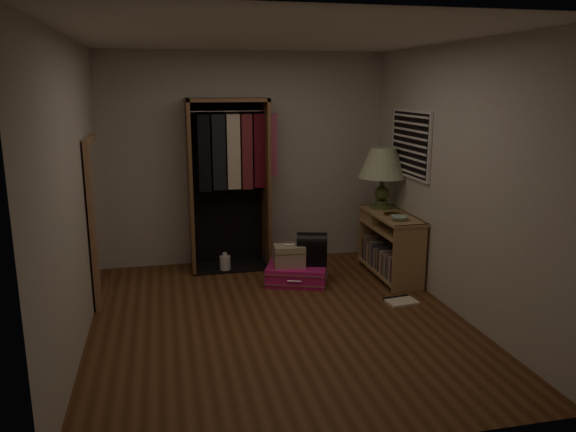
% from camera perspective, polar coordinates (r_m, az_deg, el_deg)
% --- Properties ---
extents(ground, '(4.00, 4.00, 0.00)m').
position_cam_1_polar(ground, '(5.44, -0.89, -10.64)').
color(ground, '#532F17').
rests_on(ground, ground).
extents(room_walls, '(3.52, 4.02, 2.60)m').
position_cam_1_polar(room_walls, '(5.09, -0.21, 5.29)').
color(room_walls, '#BDB6A8').
rests_on(room_walls, ground).
extents(console_bookshelf, '(0.42, 1.12, 0.75)m').
position_cam_1_polar(console_bookshelf, '(6.69, 10.20, -2.70)').
color(console_bookshelf, '#A27D4E').
rests_on(console_bookshelf, ground).
extents(open_wardrobe, '(1.06, 0.50, 2.05)m').
position_cam_1_polar(open_wardrobe, '(6.76, -5.89, 4.82)').
color(open_wardrobe, brown).
rests_on(open_wardrobe, ground).
extents(floor_mirror, '(0.06, 0.80, 1.70)m').
position_cam_1_polar(floor_mirror, '(6.07, -18.89, -0.39)').
color(floor_mirror, '#A57550').
rests_on(floor_mirror, ground).
extents(pink_suitcase, '(0.81, 0.70, 0.21)m').
position_cam_1_polar(pink_suitcase, '(6.40, 0.90, -5.92)').
color(pink_suitcase, '#D11974').
rests_on(pink_suitcase, ground).
extents(train_case, '(0.37, 0.28, 0.25)m').
position_cam_1_polar(train_case, '(6.32, 0.14, -4.04)').
color(train_case, tan).
rests_on(train_case, pink_suitcase).
extents(black_bag, '(0.39, 0.31, 0.37)m').
position_cam_1_polar(black_bag, '(6.36, 2.46, -3.26)').
color(black_bag, black).
rests_on(black_bag, pink_suitcase).
extents(table_lamp, '(0.77, 0.77, 0.72)m').
position_cam_1_polar(table_lamp, '(6.77, 9.61, 5.20)').
color(table_lamp, '#425228').
rests_on(table_lamp, console_bookshelf).
extents(brass_tray, '(0.25, 0.25, 0.01)m').
position_cam_1_polar(brass_tray, '(6.52, 10.69, 0.17)').
color(brass_tray, '#A3813F').
rests_on(brass_tray, console_bookshelf).
extents(ceramic_bowl, '(0.24, 0.24, 0.05)m').
position_cam_1_polar(ceramic_bowl, '(6.27, 11.19, -0.21)').
color(ceramic_bowl, '#95B39C').
rests_on(ceramic_bowl, console_bookshelf).
extents(white_jug, '(0.16, 0.16, 0.23)m').
position_cam_1_polar(white_jug, '(6.84, -6.41, -4.79)').
color(white_jug, silver).
rests_on(white_jug, ground).
extents(floor_book, '(0.33, 0.28, 0.03)m').
position_cam_1_polar(floor_book, '(6.00, 11.33, -8.44)').
color(floor_book, '#F0E5CA').
rests_on(floor_book, ground).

